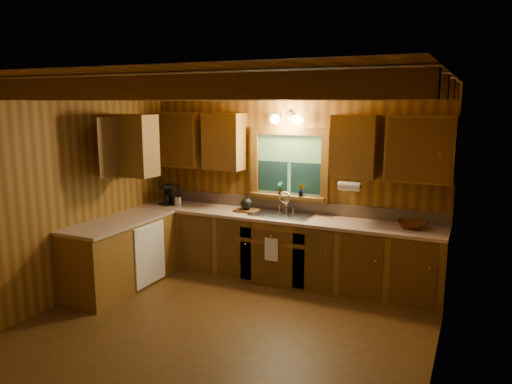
{
  "coord_description": "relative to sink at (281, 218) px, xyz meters",
  "views": [
    {
      "loc": [
        2.35,
        -4.25,
        2.39
      ],
      "look_at": [
        0.0,
        0.8,
        1.35
      ],
      "focal_mm": 34.11,
      "sensor_mm": 36.0,
      "label": 1
    }
  ],
  "objects": [
    {
      "name": "backsplash",
      "position": [
        0.0,
        0.28,
        0.12
      ],
      "size": [
        4.2,
        0.02,
        0.16
      ],
      "primitive_type": "cube",
      "color": "tan",
      "rests_on": "room"
    },
    {
      "name": "base_cabinets",
      "position": [
        -0.49,
        -0.32,
        -0.43
      ],
      "size": [
        4.2,
        2.22,
        0.86
      ],
      "color": "brown",
      "rests_on": "ground"
    },
    {
      "name": "wicker_basket",
      "position": [
        1.66,
        0.03,
        0.09
      ],
      "size": [
        0.36,
        0.36,
        0.08
      ],
      "primitive_type": "imported",
      "rotation": [
        0.0,
        0.0,
        0.07
      ],
      "color": "#48230C",
      "rests_on": "countertop"
    },
    {
      "name": "utensil_crock",
      "position": [
        -1.58,
        -0.09,
        0.12
      ],
      "size": [
        0.11,
        0.11,
        0.32
      ],
      "rotation": [
        0.0,
        0.0,
        0.4
      ],
      "color": "silver",
      "rests_on": "countertop"
    },
    {
      "name": "cutting_board",
      "position": [
        -0.52,
        0.01,
        0.06
      ],
      "size": [
        0.32,
        0.23,
        0.03
      ],
      "primitive_type": "cube",
      "rotation": [
        0.0,
        0.0,
        0.02
      ],
      "color": "#503211",
      "rests_on": "countertop"
    },
    {
      "name": "dish_towel",
      "position": [
        0.0,
        -0.34,
        -0.34
      ],
      "size": [
        0.18,
        0.01,
        0.3
      ],
      "primitive_type": "cube",
      "color": "white",
      "rests_on": "base_cabinets"
    },
    {
      "name": "room",
      "position": [
        0.0,
        -1.6,
        0.44
      ],
      "size": [
        4.2,
        4.2,
        4.2
      ],
      "color": "#4C3112",
      "rests_on": "ground"
    },
    {
      "name": "coffee_maker",
      "position": [
        -1.77,
        -0.05,
        0.19
      ],
      "size": [
        0.17,
        0.21,
        0.3
      ],
      "rotation": [
        0.0,
        0.0,
        -0.29
      ],
      "color": "black",
      "rests_on": "countertop"
    },
    {
      "name": "paper_towel_roll",
      "position": [
        0.92,
        -0.07,
        0.51
      ],
      "size": [
        0.27,
        0.11,
        0.11
      ],
      "primitive_type": "cylinder",
      "rotation": [
        0.0,
        1.57,
        0.0
      ],
      "color": "white",
      "rests_on": "upper_cabinets"
    },
    {
      "name": "sink",
      "position": [
        0.0,
        0.0,
        0.0
      ],
      "size": [
        0.82,
        0.48,
        0.43
      ],
      "color": "silver",
      "rests_on": "countertop"
    },
    {
      "name": "potted_plant_right",
      "position": [
        0.21,
        0.18,
        0.37
      ],
      "size": [
        0.12,
        0.11,
        0.17
      ],
      "primitive_type": "imported",
      "rotation": [
        0.0,
        0.0,
        -0.4
      ],
      "color": "#503211",
      "rests_on": "window_sill"
    },
    {
      "name": "potted_plant_left",
      "position": [
        -0.11,
        0.21,
        0.37
      ],
      "size": [
        0.11,
        0.09,
        0.18
      ],
      "primitive_type": "imported",
      "rotation": [
        0.0,
        0.0,
        -0.34
      ],
      "color": "#503211",
      "rests_on": "window_sill"
    },
    {
      "name": "dishwasher_panel",
      "position": [
        -1.47,
        -0.92,
        -0.43
      ],
      "size": [
        0.02,
        0.6,
        0.8
      ],
      "primitive_type": "cube",
      "color": "white",
      "rests_on": "base_cabinets"
    },
    {
      "name": "upper_cabinets",
      "position": [
        -0.56,
        -0.18,
        0.98
      ],
      "size": [
        4.19,
        1.77,
        0.78
      ],
      "color": "brown",
      "rests_on": "room"
    },
    {
      "name": "wall_sconce",
      "position": [
        0.0,
        0.14,
        1.31
      ],
      "size": [
        0.45,
        0.21,
        0.17
      ],
      "color": "black",
      "rests_on": "room"
    },
    {
      "name": "teakettle",
      "position": [
        -0.52,
        0.01,
        0.15
      ],
      "size": [
        0.16,
        0.16,
        0.2
      ],
      "rotation": [
        0.0,
        0.0,
        -0.13
      ],
      "color": "black",
      "rests_on": "cutting_board"
    },
    {
      "name": "window",
      "position": [
        0.0,
        0.26,
        0.67
      ],
      "size": [
        1.12,
        0.08,
        1.0
      ],
      "color": "brown",
      "rests_on": "room"
    },
    {
      "name": "ceiling_beams",
      "position": [
        0.0,
        -1.6,
        1.63
      ],
      "size": [
        4.2,
        2.54,
        0.18
      ],
      "color": "brown",
      "rests_on": "room"
    },
    {
      "name": "countertop",
      "position": [
        -0.48,
        -0.31,
        0.02
      ],
      "size": [
        4.2,
        2.24,
        0.04
      ],
      "color": "tan",
      "rests_on": "base_cabinets"
    },
    {
      "name": "window_sill",
      "position": [
        0.0,
        0.22,
        0.26
      ],
      "size": [
        1.06,
        0.14,
        0.04
      ],
      "primitive_type": "cube",
      "color": "brown",
      "rests_on": "room"
    }
  ]
}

